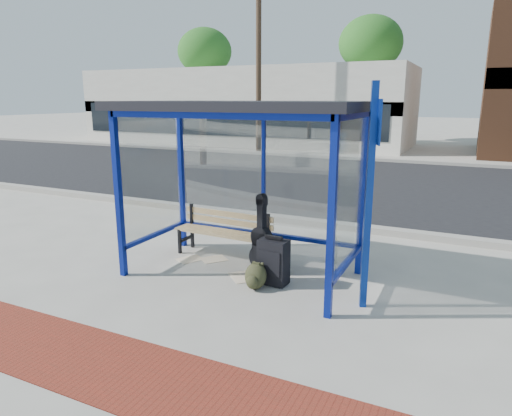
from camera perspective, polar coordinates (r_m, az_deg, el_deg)
The scene contains 19 objects.
ground at distance 6.61m, azimuth -1.81°, elevation -8.25°, with size 120.00×120.00×0.00m, color #B2ADA0.
brick_paver_strip at distance 4.70m, azimuth -17.24°, elevation -18.54°, with size 60.00×1.00×0.01m, color maroon.
curb_near at distance 9.14m, azimuth 6.51°, elevation -1.73°, with size 60.00×0.25×0.12m, color gray.
street_asphalt at distance 13.96m, azimuth 13.35°, elevation 3.07°, with size 60.00×10.00×0.00m, color black.
curb_far at distance 18.92m, azimuth 16.69°, elevation 5.72°, with size 60.00×0.25×0.12m, color gray.
far_sidewalk at distance 20.79m, azimuth 17.51°, elevation 6.16°, with size 60.00×4.00×0.01m, color #B2ADA0.
bus_shelter at distance 6.21m, azimuth -1.65°, elevation 10.00°, with size 3.30×1.80×2.42m.
storefront_white at distance 26.25m, azimuth -1.41°, elevation 12.56°, with size 18.00×6.04×4.00m.
tree_left at distance 32.34m, azimuth -6.43°, elevation 18.80°, with size 3.60×3.60×7.03m.
tree_mid at distance 28.22m, azimuth 14.14°, elevation 19.27°, with size 3.60×3.60×7.03m.
utility_pole_west at distance 20.88m, azimuth 0.33°, elevation 18.10°, with size 1.60×0.24×8.00m.
bench at distance 7.22m, azimuth -3.99°, elevation -2.79°, with size 1.62×0.47×0.76m.
guitar_bag at distance 6.59m, azimuth 0.71°, elevation -4.66°, with size 0.41×0.22×1.08m.
suitcase at distance 6.17m, azimuth 2.18°, elevation -6.76°, with size 0.40×0.28×0.68m.
backpack at distance 6.06m, azimuth -0.11°, elevation -8.59°, with size 0.31×0.28×0.36m.
sign_post at distance 5.35m, azimuth 14.11°, elevation 2.71°, with size 0.16×0.32×2.64m.
newspaper_a at distance 7.25m, azimuth -8.24°, elevation -6.36°, with size 0.37×0.29×0.01m, color white.
newspaper_b at distance 6.51m, azimuth -1.55°, elevation -8.59°, with size 0.43×0.34×0.01m, color white.
newspaper_c at distance 7.21m, azimuth -5.29°, elevation -6.38°, with size 0.38×0.30×0.01m, color white.
Camera 1 is at (2.82, -5.46, 2.46)m, focal length 32.00 mm.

